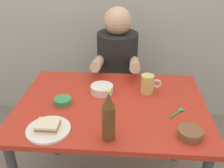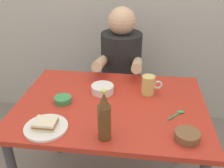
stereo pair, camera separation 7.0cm
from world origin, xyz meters
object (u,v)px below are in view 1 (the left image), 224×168
at_px(stool, 117,102).
at_px(beer_mug, 148,84).
at_px(beer_bottle, 109,118).
at_px(rice_bowl_white, 102,89).
at_px(dining_table, 111,116).
at_px(person_seated, 118,59).
at_px(sandwich, 48,126).
at_px(plate_orange, 48,130).

bearing_deg(stool, beer_mug, -66.75).
height_order(beer_mug, beer_bottle, beer_bottle).
bearing_deg(rice_bowl_white, beer_mug, 4.51).
relative_size(dining_table, person_seated, 1.53).
bearing_deg(sandwich, plate_orange, -90.00).
xyz_separation_m(stool, beer_mug, (0.21, -0.49, 0.45)).
height_order(person_seated, beer_bottle, person_seated).
bearing_deg(beer_bottle, sandwich, 174.07).
relative_size(sandwich, beer_bottle, 0.42).
height_order(plate_orange, beer_mug, beer_mug).
height_order(sandwich, beer_bottle, beer_bottle).
distance_m(beer_bottle, rice_bowl_white, 0.44).
relative_size(stool, person_seated, 0.63).
bearing_deg(sandwich, beer_bottle, -5.93).
xyz_separation_m(dining_table, rice_bowl_white, (-0.07, 0.12, 0.12)).
xyz_separation_m(person_seated, rice_bowl_white, (-0.07, -0.50, 0.00)).
xyz_separation_m(plate_orange, rice_bowl_white, (0.22, 0.40, 0.02)).
bearing_deg(beer_mug, plate_orange, -140.55).
bearing_deg(person_seated, beer_mug, -66.27).
distance_m(beer_mug, rice_bowl_white, 0.29).
bearing_deg(person_seated, sandwich, -108.28).
bearing_deg(sandwich, stool, 71.93).
relative_size(person_seated, rice_bowl_white, 5.14).
distance_m(beer_mug, beer_bottle, 0.50).
relative_size(stool, sandwich, 4.09).
bearing_deg(stool, sandwich, -108.07).
relative_size(sandwich, beer_mug, 0.87).
bearing_deg(stool, beer_bottle, -89.60).
distance_m(dining_table, beer_mug, 0.30).
relative_size(plate_orange, sandwich, 2.00).
bearing_deg(plate_orange, rice_bowl_white, 60.48).
distance_m(sandwich, beer_bottle, 0.32).
bearing_deg(person_seated, dining_table, -90.40).
relative_size(stool, rice_bowl_white, 3.21).
bearing_deg(beer_mug, stool, 113.25).
height_order(sandwich, rice_bowl_white, same).
height_order(dining_table, plate_orange, plate_orange).
height_order(stool, person_seated, person_seated).
xyz_separation_m(sandwich, beer_mug, (0.51, 0.42, 0.03)).
bearing_deg(plate_orange, stool, 71.93).
height_order(beer_mug, rice_bowl_white, beer_mug).
bearing_deg(dining_table, sandwich, -136.30).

